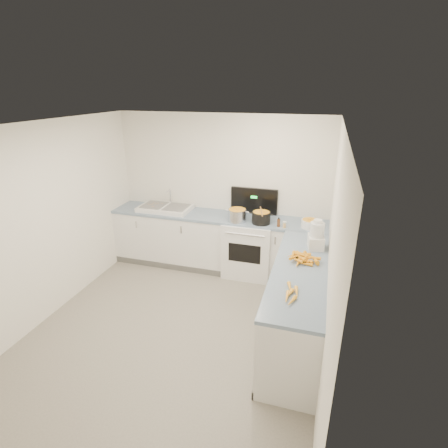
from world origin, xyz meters
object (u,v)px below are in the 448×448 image
(sink, at_px, (165,208))
(mixing_bowl, at_px, (310,224))
(spice_jar, at_px, (284,225))
(black_pot, at_px, (261,218))
(food_processor, at_px, (316,236))
(stove, at_px, (249,246))
(steel_pot, at_px, (237,216))
(extract_bottle, at_px, (279,223))

(sink, relative_size, mixing_bowl, 3.31)
(mixing_bowl, relative_size, spice_jar, 3.25)
(black_pot, bearing_deg, food_processor, -38.85)
(sink, bearing_deg, stove, -0.62)
(black_pot, relative_size, spice_jar, 3.49)
(stove, xyz_separation_m, sink, (-1.45, 0.02, 0.50))
(mixing_bowl, distance_m, food_processor, 0.72)
(steel_pot, bearing_deg, mixing_bowl, 2.31)
(stove, relative_size, food_processor, 3.49)
(stove, height_order, black_pot, stove)
(black_pot, xyz_separation_m, extract_bottle, (0.27, -0.06, -0.02))
(sink, bearing_deg, steel_pot, -6.92)
(steel_pot, distance_m, spice_jar, 0.74)
(sink, bearing_deg, food_processor, -18.13)
(stove, bearing_deg, black_pot, -32.27)
(stove, xyz_separation_m, mixing_bowl, (0.92, -0.10, 0.53))
(stove, bearing_deg, extract_bottle, -21.25)
(food_processor, bearing_deg, mixing_bowl, 99.03)
(steel_pot, bearing_deg, spice_jar, -5.44)
(steel_pot, distance_m, food_processor, 1.37)
(sink, xyz_separation_m, mixing_bowl, (2.37, -0.11, 0.02))
(stove, distance_m, extract_bottle, 0.73)
(sink, bearing_deg, extract_bottle, -5.92)
(extract_bottle, bearing_deg, stove, 158.75)
(steel_pot, relative_size, food_processor, 0.74)
(stove, relative_size, mixing_bowl, 5.23)
(mixing_bowl, relative_size, food_processor, 0.67)
(food_processor, bearing_deg, black_pot, 141.15)
(sink, bearing_deg, mixing_bowl, -2.68)
(extract_bottle, bearing_deg, sink, 174.08)
(steel_pot, bearing_deg, extract_bottle, -3.92)
(sink, relative_size, spice_jar, 10.76)
(black_pot, bearing_deg, spice_jar, -12.98)
(stove, height_order, food_processor, stove)
(steel_pot, height_order, food_processor, food_processor)
(sink, bearing_deg, spice_jar, -6.38)
(stove, height_order, extract_bottle, stove)
(steel_pot, xyz_separation_m, spice_jar, (0.73, -0.07, -0.05))
(steel_pot, relative_size, spice_jar, 3.59)
(black_pot, relative_size, food_processor, 0.71)
(stove, relative_size, sink, 1.58)
(mixing_bowl, bearing_deg, food_processor, -80.97)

